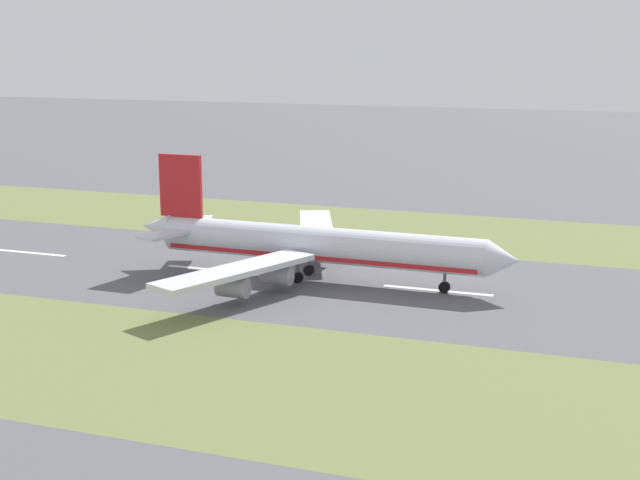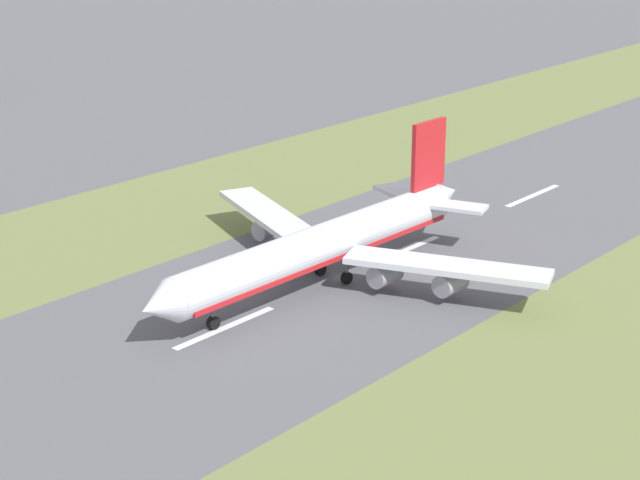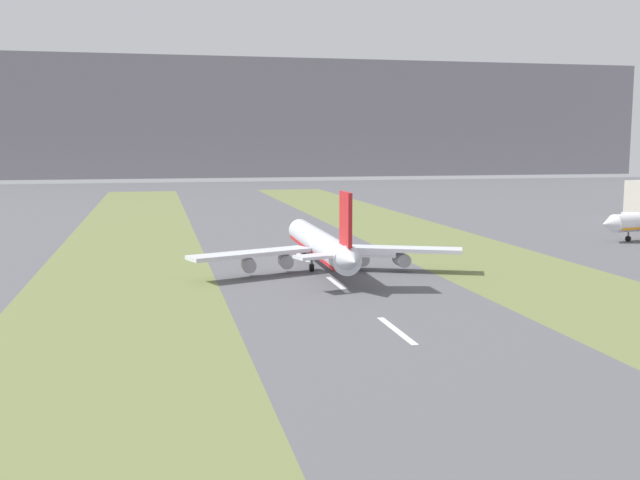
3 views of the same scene
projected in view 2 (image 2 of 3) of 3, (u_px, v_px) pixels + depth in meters
The scene contains 7 objects.
ground_plane at pixel (342, 277), 160.26m from camera, with size 800.00×800.00×0.00m, color #56565B.
grass_median_west at pixel (620, 364), 132.38m from camera, with size 40.00×600.00×0.01m, color olive.
grass_median_east at pixel (147, 216), 188.15m from camera, with size 40.00×600.00×0.01m, color olive.
centreline_dash_near at pixel (533, 196), 199.77m from camera, with size 1.20×18.00×0.01m, color silver.
centreline_dash_mid at pixel (404, 251), 171.33m from camera, with size 1.20×18.00×0.01m, color silver.
centreline_dash_far at pixel (225, 328), 142.89m from camera, with size 1.20×18.00×0.01m, color silver.
airplane_main_jet at pixel (329, 243), 156.80m from camera, with size 64.13×67.08×20.20m.
Camera 2 is at (-95.55, 114.74, 58.57)m, focal length 60.00 mm.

